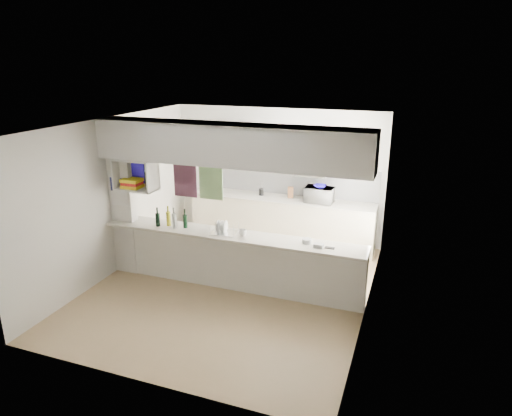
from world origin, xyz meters
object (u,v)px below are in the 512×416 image
at_px(microwave, 319,195).
at_px(wine_bottles, 171,220).
at_px(dish_rack, 224,228).
at_px(bowl, 320,186).

distance_m(microwave, wine_bottles, 2.86).
height_order(dish_rack, wine_bottles, wine_bottles).
bearing_deg(microwave, wine_bottles, 49.51).
xyz_separation_m(bowl, wine_bottles, (-1.94, -2.08, -0.19)).
distance_m(microwave, bowl, 0.18).
height_order(microwave, dish_rack, microwave).
xyz_separation_m(dish_rack, wine_bottles, (-0.90, -0.03, 0.04)).
height_order(microwave, wine_bottles, wine_bottles).
height_order(microwave, bowl, bowl).
relative_size(microwave, wine_bottles, 1.01).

